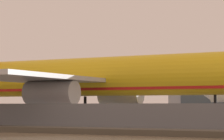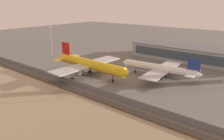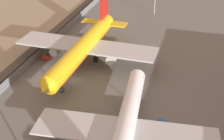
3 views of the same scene
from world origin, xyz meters
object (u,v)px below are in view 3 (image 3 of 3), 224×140
Objects in this scene: passenger_jet_white at (126,126)px; baggage_tug at (47,57)px; ops_van at (157,129)px; cargo_jet_yellow at (84,47)px.

baggage_tug is at bearing -133.01° from passenger_jet_white.
baggage_tug is at bearing -123.56° from ops_van.
cargo_jet_yellow is 14.87× the size of baggage_tug.
cargo_jet_yellow reaches higher than baggage_tug.
ops_van is (-4.92, 5.98, -3.44)m from passenger_jet_white.
passenger_jet_white is 8.48m from ops_van.
ops_van is (26.09, 26.34, -4.67)m from cargo_jet_yellow.
cargo_jet_yellow is at bearing 90.96° from baggage_tug.
baggage_tug is 0.62× the size of ops_van.
ops_van is at bearing 56.44° from baggage_tug.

